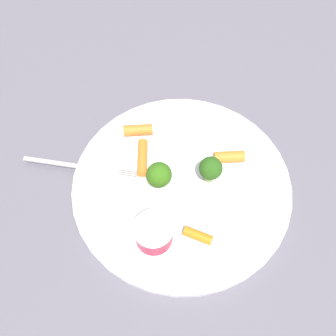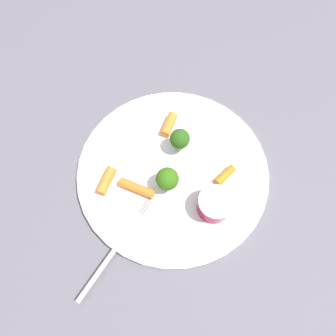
{
  "view_description": "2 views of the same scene",
  "coord_description": "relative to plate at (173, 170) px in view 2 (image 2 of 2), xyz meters",
  "views": [
    {
      "loc": [
        0.05,
        0.24,
        0.47
      ],
      "look_at": [
        0.02,
        -0.02,
        0.03
      ],
      "focal_mm": 38.25,
      "sensor_mm": 36.0,
      "label": 1
    },
    {
      "loc": [
        0.19,
        0.05,
        0.44
      ],
      "look_at": [
        0.0,
        -0.01,
        0.02
      ],
      "focal_mm": 30.17,
      "sensor_mm": 36.0,
      "label": 2
    }
  ],
  "objects": [
    {
      "name": "sauce_cup",
      "position": [
        0.05,
        0.08,
        0.02
      ],
      "size": [
        0.05,
        0.05,
        0.04
      ],
      "color": "#A00924",
      "rests_on": "plate"
    },
    {
      "name": "broccoli_floret_1",
      "position": [
        -0.04,
        -0.0,
        0.04
      ],
      "size": [
        0.03,
        0.03,
        0.05
      ],
      "color": "#92A965",
      "rests_on": "plate"
    },
    {
      "name": "broccoli_floret_0",
      "position": [
        0.03,
        -0.0,
        0.03
      ],
      "size": [
        0.04,
        0.04,
        0.05
      ],
      "color": "#99AF69",
      "rests_on": "plate"
    },
    {
      "name": "ground_plane",
      "position": [
        0.0,
        0.0,
        -0.01
      ],
      "size": [
        2.4,
        2.4,
        0.0
      ],
      "primitive_type": "plane",
      "color": "slate"
    },
    {
      "name": "carrot_stick_0",
      "position": [
        -0.01,
        0.09,
        0.01
      ],
      "size": [
        0.04,
        0.03,
        0.01
      ],
      "primitive_type": "cylinder",
      "rotation": [
        1.57,
        0.0,
        1.05
      ],
      "color": "orange",
      "rests_on": "plate"
    },
    {
      "name": "fork",
      "position": [
        0.14,
        -0.04,
        0.01
      ],
      "size": [
        0.17,
        0.06,
        0.0
      ],
      "color": "beige",
      "rests_on": "plate"
    },
    {
      "name": "carrot_stick_1",
      "position": [
        0.05,
        -0.1,
        0.01
      ],
      "size": [
        0.05,
        0.02,
        0.02
      ],
      "primitive_type": "cylinder",
      "rotation": [
        1.57,
        0.0,
        4.66
      ],
      "color": "orange",
      "rests_on": "plate"
    },
    {
      "name": "carrot_stick_3",
      "position": [
        0.05,
        -0.04,
        0.01
      ],
      "size": [
        0.02,
        0.06,
        0.01
      ],
      "primitive_type": "cylinder",
      "rotation": [
        1.57,
        0.0,
        6.16
      ],
      "color": "orange",
      "rests_on": "plate"
    },
    {
      "name": "plate",
      "position": [
        0.0,
        0.0,
        0.0
      ],
      "size": [
        0.32,
        0.32,
        0.01
      ],
      "primitive_type": "cylinder",
      "color": "white",
      "rests_on": "ground_plane"
    },
    {
      "name": "carrot_stick_2",
      "position": [
        -0.08,
        -0.03,
        0.01
      ],
      "size": [
        0.05,
        0.02,
        0.02
      ],
      "primitive_type": "cylinder",
      "rotation": [
        1.57,
        0.0,
        4.64
      ],
      "color": "orange",
      "rests_on": "plate"
    }
  ]
}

